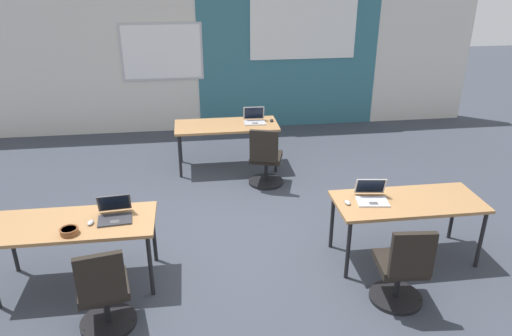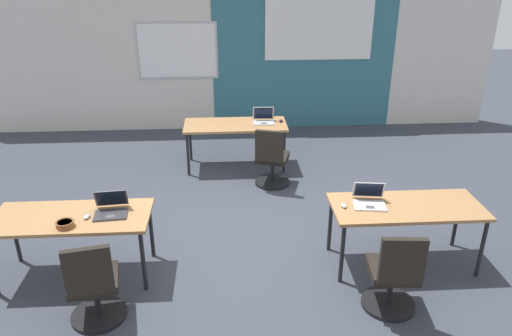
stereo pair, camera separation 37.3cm
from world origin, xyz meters
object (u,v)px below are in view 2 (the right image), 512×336
(mouse_far_right, at_px, (281,121))
(snack_bowl, at_px, (65,224))
(laptop_far_right, at_px, (264,119))
(mouse_near_right_inner, at_px, (344,205))
(mouse_near_left_inner, at_px, (87,217))
(desk_near_left, at_px, (72,221))
(chair_near_right_inner, at_px, (394,278))
(laptop_near_left_inner, at_px, (111,209))
(desk_near_right, at_px, (406,210))
(chair_far_right, at_px, (272,162))
(chair_near_left_inner, at_px, (94,289))
(desk_far_center, at_px, (235,128))
(laptop_near_right_inner, at_px, (369,200))

(mouse_far_right, distance_m, snack_bowl, 3.94)
(laptop_far_right, distance_m, mouse_near_right_inner, 2.91)
(mouse_near_right_inner, height_order, mouse_near_left_inner, same)
(desk_near_left, xyz_separation_m, laptop_far_right, (2.20, 2.85, 0.11))
(chair_near_right_inner, relative_size, mouse_near_left_inner, 8.59)
(laptop_far_right, xyz_separation_m, laptop_near_left_inner, (-1.80, -2.81, -0.00))
(desk_near_right, relative_size, chair_far_right, 1.74)
(chair_near_left_inner, bearing_deg, desk_far_center, -122.22)
(desk_far_center, bearing_deg, mouse_near_right_inner, -69.00)
(desk_near_left, height_order, chair_near_left_inner, chair_near_left_inner)
(mouse_far_right, height_order, laptop_near_left_inner, laptop_near_left_inner)
(desk_near_left, height_order, laptop_near_left_inner, laptop_near_left_inner)
(desk_far_center, distance_m, laptop_near_left_inner, 3.08)
(laptop_far_right, distance_m, chair_near_left_inner, 4.06)
(desk_near_right, bearing_deg, desk_far_center, 122.01)
(laptop_far_right, bearing_deg, chair_near_right_inner, -73.83)
(desk_far_center, relative_size, laptop_far_right, 4.73)
(laptop_near_right_inner, xyz_separation_m, chair_near_left_inner, (-2.74, -0.81, -0.39))
(mouse_far_right, bearing_deg, desk_near_right, -70.23)
(laptop_near_left_inner, xyz_separation_m, mouse_near_left_inner, (-0.22, -0.09, -0.03))
(snack_bowl, bearing_deg, mouse_near_left_inner, 43.90)
(chair_near_right_inner, bearing_deg, mouse_near_right_inner, -62.76)
(desk_far_center, xyz_separation_m, snack_bowl, (-1.74, -3.02, 0.10))
(mouse_near_left_inner, xyz_separation_m, chair_near_left_inner, (0.19, -0.70, -0.36))
(laptop_near_left_inner, bearing_deg, mouse_near_left_inner, -162.95)
(desk_far_center, height_order, mouse_near_left_inner, mouse_near_left_inner)
(mouse_near_right_inner, height_order, snack_bowl, snack_bowl)
(desk_far_center, relative_size, chair_near_left_inner, 1.74)
(mouse_near_right_inner, bearing_deg, desk_near_right, -0.85)
(laptop_near_right_inner, xyz_separation_m, laptop_near_left_inner, (-2.70, -0.02, -0.00))
(chair_near_right_inner, distance_m, mouse_near_left_inner, 3.07)
(desk_near_right, bearing_deg, laptop_near_left_inner, 179.31)
(chair_far_right, relative_size, chair_near_left_inner, 1.00)
(chair_near_right_inner, xyz_separation_m, laptop_near_left_inner, (-2.74, 0.81, 0.39))
(laptop_far_right, relative_size, mouse_near_right_inner, 3.27)
(laptop_far_right, xyz_separation_m, laptop_near_right_inner, (0.91, -2.79, -0.00))
(desk_near_right, distance_m, mouse_far_right, 3.03)
(laptop_far_right, bearing_deg, laptop_near_right_inner, -70.41)
(chair_far_right, height_order, chair_near_left_inner, same)
(desk_near_left, relative_size, laptop_far_right, 4.73)
(mouse_near_right_inner, bearing_deg, snack_bowl, -175.39)
(laptop_near_right_inner, height_order, chair_near_left_inner, laptop_near_right_inner)
(desk_far_center, distance_m, snack_bowl, 3.48)
(desk_near_left, distance_m, mouse_near_left_inner, 0.20)
(desk_near_left, height_order, desk_far_center, same)
(desk_far_center, bearing_deg, chair_far_right, -56.06)
(desk_near_right, bearing_deg, chair_near_left_inner, -166.44)
(mouse_far_right, bearing_deg, desk_far_center, -175.80)
(desk_near_right, xyz_separation_m, desk_far_center, (-1.75, 2.80, 0.00))
(mouse_near_right_inner, xyz_separation_m, mouse_near_left_inner, (-2.64, -0.07, 0.00))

